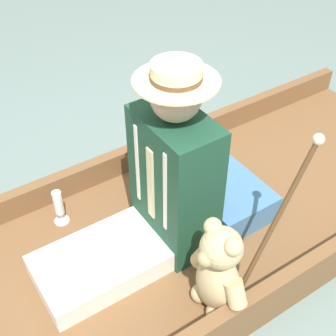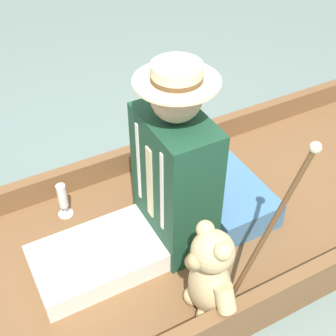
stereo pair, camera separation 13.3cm
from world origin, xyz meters
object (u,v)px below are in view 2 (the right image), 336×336
at_px(wine_glass, 63,198).
at_px(walking_cane, 274,221).
at_px(seated_person, 157,190).
at_px(teddy_bear, 210,275).

xyz_separation_m(wine_glass, walking_cane, (-0.84, -0.56, 0.34)).
relative_size(seated_person, teddy_bear, 1.99).
distance_m(seated_person, teddy_bear, 0.42).
xyz_separation_m(teddy_bear, walking_cane, (-0.05, -0.22, 0.24)).
distance_m(teddy_bear, wine_glass, 0.86).
distance_m(teddy_bear, walking_cane, 0.33).
height_order(seated_person, wine_glass, seated_person).
xyz_separation_m(teddy_bear, wine_glass, (0.79, 0.34, -0.10)).
distance_m(seated_person, wine_glass, 0.55).
bearing_deg(walking_cane, teddy_bear, 76.99).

